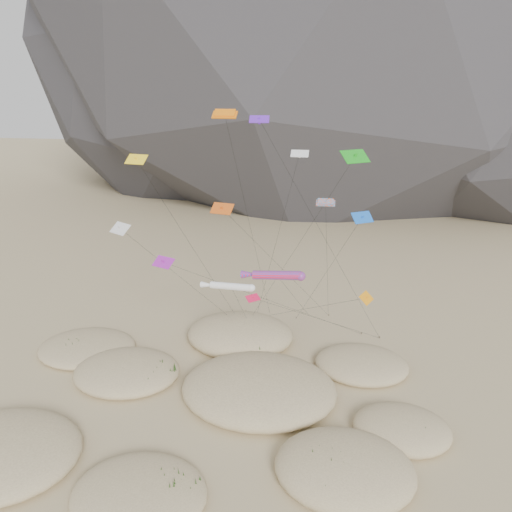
# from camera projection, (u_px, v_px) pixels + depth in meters

# --- Properties ---
(ground) EXTENTS (500.00, 500.00, 0.00)m
(ground) POSITION_uv_depth(u_px,v_px,m) (232.00, 429.00, 48.10)
(ground) COLOR #CCB789
(ground) RESTS_ON ground
(dunes) EXTENTS (47.75, 37.67, 3.88)m
(dunes) POSITION_uv_depth(u_px,v_px,m) (210.00, 393.00, 52.47)
(dunes) COLOR #CCB789
(dunes) RESTS_ON ground
(dune_grass) EXTENTS (41.02, 26.80, 1.50)m
(dune_grass) POSITION_uv_depth(u_px,v_px,m) (235.00, 402.00, 50.68)
(dune_grass) COLOR black
(dune_grass) RESTS_ON ground
(kite_stakes) EXTENTS (22.31, 6.21, 0.30)m
(kite_stakes) POSITION_uv_depth(u_px,v_px,m) (290.00, 321.00, 69.71)
(kite_stakes) COLOR #3F2D1E
(kite_stakes) RESTS_ON ground
(rainbow_tube_kite) EXTENTS (7.31, 16.45, 12.54)m
(rainbow_tube_kite) POSITION_uv_depth(u_px,v_px,m) (274.00, 275.00, 54.51)
(rainbow_tube_kite) COLOR #FF1A39
(rainbow_tube_kite) RESTS_ON ground
(white_tube_kite) EXTENTS (6.43, 12.08, 11.23)m
(white_tube_kite) POSITION_uv_depth(u_px,v_px,m) (229.00, 286.00, 54.47)
(white_tube_kite) COLOR white
(white_tube_kite) RESTS_ON ground
(orange_parafoil) EXTENTS (5.21, 10.46, 28.94)m
(orange_parafoil) POSITION_uv_depth(u_px,v_px,m) (225.00, 117.00, 55.02)
(orange_parafoil) COLOR orange
(orange_parafoil) RESTS_ON ground
(multi_parafoil) EXTENTS (2.02, 15.31, 20.10)m
(multi_parafoil) POSITION_uv_depth(u_px,v_px,m) (326.00, 205.00, 52.85)
(multi_parafoil) COLOR #FB4E1A
(multi_parafoil) RESTS_ON ground
(delta_kites) EXTENTS (31.59, 21.33, 28.52)m
(delta_kites) POSITION_uv_depth(u_px,v_px,m) (246.00, 213.00, 52.62)
(delta_kites) COLOR blue
(delta_kites) RESTS_ON ground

